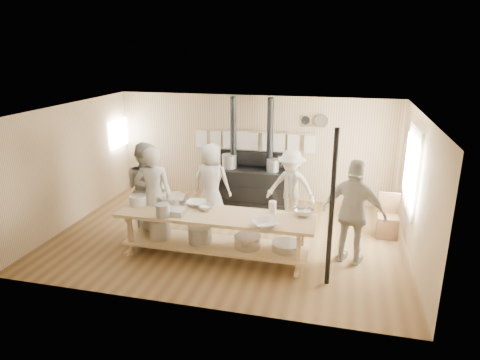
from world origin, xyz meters
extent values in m
plane|color=brown|center=(0.00, 0.00, 0.00)|extent=(7.00, 7.00, 0.00)
plane|color=tan|center=(0.00, 2.50, 1.30)|extent=(7.00, 0.00, 7.00)
plane|color=tan|center=(0.00, -2.50, 1.30)|extent=(7.00, 0.00, 7.00)
plane|color=tan|center=(-3.50, 0.00, 1.30)|extent=(0.00, 5.00, 5.00)
plane|color=tan|center=(3.50, 0.00, 1.30)|extent=(0.00, 5.00, 5.00)
plane|color=#BAAA8A|center=(0.00, 0.00, 2.60)|extent=(7.00, 7.00, 0.00)
cube|color=beige|center=(3.47, 0.60, 1.50)|extent=(0.06, 1.35, 1.65)
plane|color=white|center=(3.43, 0.60, 1.50)|extent=(0.00, 1.50, 1.50)
cube|color=beige|center=(3.42, 0.60, 1.50)|extent=(0.02, 0.03, 1.50)
plane|color=white|center=(-3.45, 2.00, 1.60)|extent=(0.00, 0.90, 0.90)
cube|color=black|center=(0.00, 2.10, 0.42)|extent=(1.80, 0.70, 0.85)
cube|color=black|center=(0.00, 2.10, 0.05)|extent=(1.90, 0.75, 0.10)
cube|color=black|center=(0.00, 2.40, 1.05)|extent=(1.80, 0.12, 0.35)
cylinder|color=black|center=(-0.45, 2.15, 1.73)|extent=(0.15, 0.15, 1.75)
cylinder|color=black|center=(0.45, 2.15, 1.73)|extent=(0.15, 0.15, 1.75)
cylinder|color=#B2B2B7|center=(-0.55, 2.10, 1.02)|extent=(0.36, 0.36, 0.34)
cylinder|color=gray|center=(0.55, 2.05, 1.00)|extent=(0.30, 0.30, 0.30)
cylinder|color=tan|center=(0.00, 2.40, 1.72)|extent=(3.00, 0.04, 0.04)
cube|color=white|center=(-1.35, 2.40, 1.50)|extent=(0.28, 0.01, 0.46)
cube|color=white|center=(-1.01, 2.40, 1.50)|extent=(0.28, 0.01, 0.46)
cube|color=white|center=(-0.68, 2.40, 1.50)|extent=(0.28, 0.01, 0.46)
cube|color=white|center=(-0.34, 2.40, 1.50)|extent=(0.28, 0.01, 0.46)
cube|color=white|center=(0.00, 2.40, 1.50)|extent=(0.28, 0.01, 0.46)
cube|color=white|center=(0.34, 2.40, 1.50)|extent=(0.28, 0.01, 0.46)
cube|color=white|center=(0.68, 2.40, 1.50)|extent=(0.28, 0.01, 0.46)
cube|color=white|center=(1.01, 2.40, 1.50)|extent=(0.28, 0.01, 0.46)
cube|color=white|center=(1.35, 2.40, 1.50)|extent=(0.28, 0.01, 0.46)
cube|color=tan|center=(1.40, 2.42, 1.90)|extent=(0.50, 0.14, 0.03)
cylinder|color=black|center=(1.25, 2.44, 2.05)|extent=(0.20, 0.04, 0.20)
cylinder|color=silver|center=(1.62, 2.44, 2.05)|extent=(0.32, 0.03, 0.32)
cube|color=tan|center=(0.00, -0.90, 0.82)|extent=(3.60, 0.90, 0.06)
cube|color=tan|center=(0.00, -0.90, 0.25)|extent=(3.40, 0.80, 0.04)
cube|color=tan|center=(0.00, -0.90, 0.20)|extent=(3.30, 0.06, 0.06)
cube|color=tan|center=(-1.55, -1.20, 0.42)|extent=(0.07, 0.07, 0.85)
cube|color=tan|center=(-1.55, -0.60, 0.42)|extent=(0.07, 0.07, 0.85)
cube|color=tan|center=(1.55, -1.20, 0.42)|extent=(0.07, 0.07, 0.85)
cube|color=tan|center=(1.55, -0.60, 0.42)|extent=(0.07, 0.07, 0.85)
cylinder|color=#B2B2B7|center=(-1.10, -0.90, 0.46)|extent=(0.40, 0.40, 0.38)
cylinder|color=gray|center=(-0.30, -0.90, 0.42)|extent=(0.44, 0.44, 0.30)
cylinder|color=silver|center=(0.60, -0.90, 0.38)|extent=(0.48, 0.48, 0.22)
cylinder|color=silver|center=(1.30, -0.90, 0.34)|extent=(0.52, 0.52, 0.14)
cylinder|color=black|center=(2.05, -1.35, 1.30)|extent=(0.08, 0.08, 2.60)
imported|color=#A09C8E|center=(-1.31, -0.63, 0.98)|extent=(0.81, 0.64, 1.97)
imported|color=#A09C8E|center=(-1.67, -0.20, 0.97)|extent=(1.16, 1.05, 1.94)
imported|color=#A09C8E|center=(-0.61, 0.84, 0.87)|extent=(0.90, 0.63, 1.74)
imported|color=#A09C8E|center=(2.42, -0.51, 0.96)|extent=(1.21, 0.77, 1.92)
imported|color=#A09C8E|center=(1.12, 1.02, 0.83)|extent=(1.15, 0.77, 1.65)
cube|color=#513220|center=(3.15, 0.78, 0.22)|extent=(0.43, 0.43, 0.45)
cube|color=#513220|center=(3.16, 0.97, 0.64)|extent=(0.42, 0.05, 0.50)
imported|color=silver|center=(-0.48, -0.57, 0.89)|extent=(0.37, 0.37, 0.09)
imported|color=silver|center=(-0.24, -0.73, 0.90)|extent=(0.40, 0.40, 0.09)
imported|color=silver|center=(0.97, -1.23, 0.90)|extent=(0.59, 0.59, 0.11)
imported|color=silver|center=(1.55, -0.57, 0.91)|extent=(0.53, 0.53, 0.12)
cube|color=#B2B2B7|center=(-0.75, -1.07, 0.90)|extent=(0.45, 0.30, 0.10)
cylinder|color=silver|center=(-0.96, -0.57, 0.93)|extent=(0.58, 0.58, 0.16)
cylinder|color=gray|center=(-0.86, -1.23, 0.97)|extent=(0.28, 0.28, 0.23)
cylinder|color=silver|center=(-1.55, -0.82, 0.95)|extent=(0.40, 0.40, 0.20)
cylinder|color=silver|center=(0.99, -0.57, 0.96)|extent=(0.18, 0.18, 0.22)
camera|label=1|loc=(2.14, -7.74, 3.77)|focal=32.00mm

